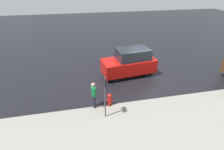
{
  "coord_description": "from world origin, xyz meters",
  "views": [
    {
      "loc": [
        5.07,
        10.53,
        6.4
      ],
      "look_at": [
        2.98,
        0.68,
        0.9
      ],
      "focal_mm": 28.0,
      "sensor_mm": 36.0,
      "label": 1
    }
  ],
  "objects_px": {
    "fire_hydrant": "(110,100)",
    "sign_post": "(105,92)",
    "moving_hatchback": "(130,63)",
    "pedestrian": "(94,93)"
  },
  "relations": [
    {
      "from": "fire_hydrant",
      "to": "sign_post",
      "type": "distance_m",
      "value": 1.53
    },
    {
      "from": "moving_hatchback",
      "to": "sign_post",
      "type": "bearing_deg",
      "value": 58.59
    },
    {
      "from": "fire_hydrant",
      "to": "sign_post",
      "type": "bearing_deg",
      "value": 65.49
    },
    {
      "from": "fire_hydrant",
      "to": "pedestrian",
      "type": "bearing_deg",
      "value": -1.28
    },
    {
      "from": "moving_hatchback",
      "to": "fire_hydrant",
      "type": "relative_size",
      "value": 5.07
    },
    {
      "from": "fire_hydrant",
      "to": "pedestrian",
      "type": "distance_m",
      "value": 1.04
    },
    {
      "from": "fire_hydrant",
      "to": "pedestrian",
      "type": "height_order",
      "value": "pedestrian"
    },
    {
      "from": "moving_hatchback",
      "to": "fire_hydrant",
      "type": "distance_m",
      "value": 4.05
    },
    {
      "from": "pedestrian",
      "to": "sign_post",
      "type": "relative_size",
      "value": 0.68
    },
    {
      "from": "moving_hatchback",
      "to": "pedestrian",
      "type": "xyz_separation_m",
      "value": [
        3.07,
        3.33,
        -0.07
      ]
    }
  ]
}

